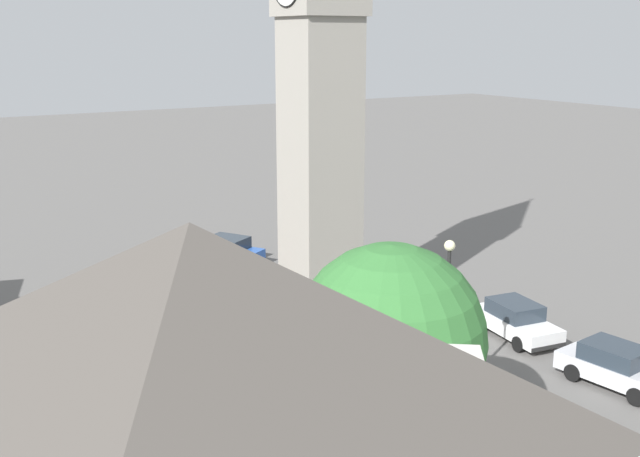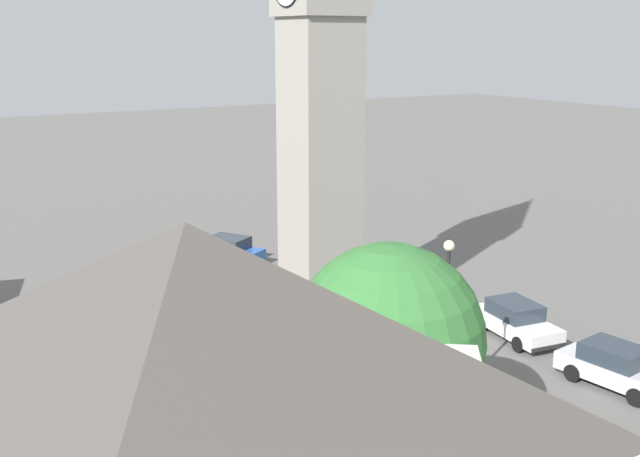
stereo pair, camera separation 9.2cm
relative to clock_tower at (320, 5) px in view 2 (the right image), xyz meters
The scene contains 11 objects.
ground_plane 13.36m from the clock_tower, 96.67° to the right, with size 200.00×200.00×0.00m, color #605E5B.
clock_tower is the anchor object (origin of this frame).
car_blue_kerb 14.22m from the clock_tower, 117.89° to the right, with size 4.43×3.44×1.53m.
car_silver_kerb 15.02m from the clock_tower, 51.02° to the left, with size 4.32×2.26×1.53m.
car_red_corner 18.48m from the clock_tower, ahead, with size 4.46×3.12×1.53m.
car_white_side 17.38m from the clock_tower, 30.48° to the left, with size 4.30×2.19×1.53m.
car_black_far 16.64m from the clock_tower, behind, with size 4.42×3.53×1.53m.
pedestrian 13.72m from the clock_tower, ahead, with size 0.25×0.56×1.69m.
tree 15.09m from the clock_tower, 22.82° to the right, with size 5.12×5.12×7.01m.
lamp_post 12.69m from the clock_tower, ahead, with size 0.36×0.36×5.86m.
road_sign 14.10m from the clock_tower, 39.14° to the right, with size 0.60×0.07×2.80m.
Camera 2 is at (26.41, -16.05, 12.19)m, focal length 43.09 mm.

